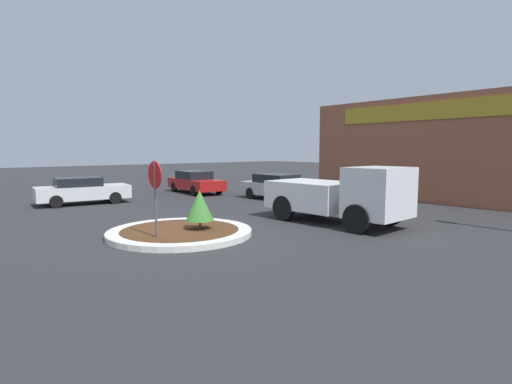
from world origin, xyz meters
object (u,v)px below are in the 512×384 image
at_px(stop_sign, 155,185).
at_px(parked_sedan_red, 195,182).
at_px(parked_sedan_silver, 278,187).
at_px(parked_sedan_white, 82,190).
at_px(utility_truck, 340,195).

xyz_separation_m(stop_sign, parked_sedan_red, (-11.21, 8.32, -1.04)).
height_order(parked_sedan_red, parked_sedan_silver, parked_sedan_silver).
height_order(parked_sedan_red, parked_sedan_white, parked_sedan_red).
relative_size(parked_sedan_red, parked_sedan_silver, 1.04).
bearing_deg(stop_sign, parked_sedan_silver, 117.21).
distance_m(parked_sedan_red, parked_sedan_white, 7.33).
relative_size(utility_truck, parked_sedan_white, 1.19).
relative_size(stop_sign, utility_truck, 0.45).
bearing_deg(parked_sedan_silver, stop_sign, -63.10).
relative_size(stop_sign, parked_sedan_silver, 0.53).
relative_size(stop_sign, parked_sedan_red, 0.51).
height_order(stop_sign, parked_sedan_white, stop_sign).
xyz_separation_m(utility_truck, parked_sedan_silver, (-6.75, 3.22, -0.37)).
height_order(stop_sign, parked_sedan_red, stop_sign).
bearing_deg(stop_sign, parked_sedan_red, 143.43).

